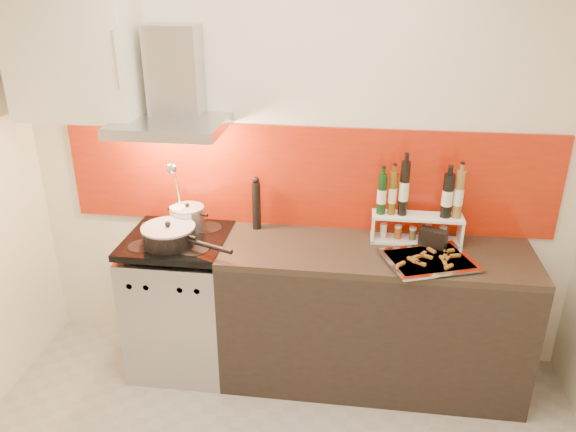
# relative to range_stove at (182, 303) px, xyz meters

# --- Properties ---
(back_wall) EXTENTS (3.40, 0.02, 2.60)m
(back_wall) POSITION_rel_range_stove_xyz_m (0.70, 0.30, 0.86)
(back_wall) COLOR silver
(back_wall) RESTS_ON ground
(backsplash) EXTENTS (3.00, 0.02, 0.64)m
(backsplash) POSITION_rel_range_stove_xyz_m (0.75, 0.29, 0.78)
(backsplash) COLOR maroon
(backsplash) RESTS_ON back_wall
(range_stove) EXTENTS (0.60, 0.60, 0.91)m
(range_stove) POSITION_rel_range_stove_xyz_m (0.00, 0.00, 0.00)
(range_stove) COLOR #B7B7BA
(range_stove) RESTS_ON ground
(counter) EXTENTS (1.80, 0.60, 0.90)m
(counter) POSITION_rel_range_stove_xyz_m (1.20, 0.00, 0.01)
(counter) COLOR black
(counter) RESTS_ON ground
(range_hood) EXTENTS (0.62, 0.50, 0.61)m
(range_hood) POSITION_rel_range_stove_xyz_m (0.00, 0.14, 1.30)
(range_hood) COLOR #B7B7BA
(range_hood) RESTS_ON back_wall
(upper_cabinet) EXTENTS (0.70, 0.35, 0.72)m
(upper_cabinet) POSITION_rel_range_stove_xyz_m (-0.55, 0.13, 1.51)
(upper_cabinet) COLOR white
(upper_cabinet) RESTS_ON back_wall
(stock_pot) EXTENTS (0.20, 0.20, 0.17)m
(stock_pot) POSITION_rel_range_stove_xyz_m (0.04, 0.12, 0.54)
(stock_pot) COLOR #B7B7BA
(stock_pot) RESTS_ON range_stove
(saute_pan) EXTENTS (0.58, 0.34, 0.14)m
(saute_pan) POSITION_rel_range_stove_xyz_m (-0.00, -0.10, 0.52)
(saute_pan) COLOR black
(saute_pan) RESTS_ON range_stove
(utensil_jar) EXTENTS (0.10, 0.15, 0.46)m
(utensil_jar) POSITION_rel_range_stove_xyz_m (-0.01, 0.09, 0.60)
(utensil_jar) COLOR silver
(utensil_jar) RESTS_ON range_stove
(pepper_mill) EXTENTS (0.05, 0.05, 0.34)m
(pepper_mill) POSITION_rel_range_stove_xyz_m (0.46, 0.21, 0.62)
(pepper_mill) COLOR black
(pepper_mill) RESTS_ON counter
(step_shelf) EXTENTS (0.53, 0.14, 0.50)m
(step_shelf) POSITION_rel_range_stove_xyz_m (1.43, 0.15, 0.66)
(step_shelf) COLOR white
(step_shelf) RESTS_ON counter
(caddy_box) EXTENTS (0.17, 0.12, 0.13)m
(caddy_box) POSITION_rel_range_stove_xyz_m (1.51, 0.05, 0.52)
(caddy_box) COLOR black
(caddy_box) RESTS_ON counter
(baking_tray) EXTENTS (0.57, 0.51, 0.03)m
(baking_tray) POSITION_rel_range_stove_xyz_m (1.48, -0.11, 0.47)
(baking_tray) COLOR silver
(baking_tray) RESTS_ON counter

